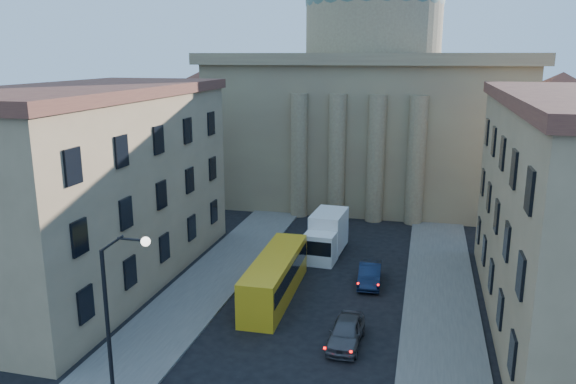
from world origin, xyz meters
The scene contains 9 objects.
sidewalk_left centered at (-8.50, 18.00, 0.07)m, with size 5.00×60.00×0.15m, color #56534F.
sidewalk_right centered at (8.50, 18.00, 0.07)m, with size 5.00×60.00×0.15m, color #56534F.
church centered at (0.00, 55.47, 11.88)m, with size 68.02×28.76×36.60m.
building_left centered at (-17.00, 22.00, 7.42)m, with size 11.60×26.60×14.70m.
street_lamp centered at (-6.97, 8.00, 5.29)m, with size 2.62×0.44×8.83m.
car_right_far centered at (2.90, 16.50, 0.79)m, with size 1.87×4.66×1.59m, color #45454A.
car_right_distant centered at (3.33, 25.99, 0.77)m, with size 1.63×4.67×1.54m, color #0D1932.
city_bus centered at (-2.95, 21.95, 1.63)m, with size 2.69×10.80×3.03m.
box_truck centered at (-1.00, 31.53, 1.69)m, with size 2.91×6.62×3.56m.
Camera 1 is at (6.87, -13.84, 16.82)m, focal length 35.00 mm.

